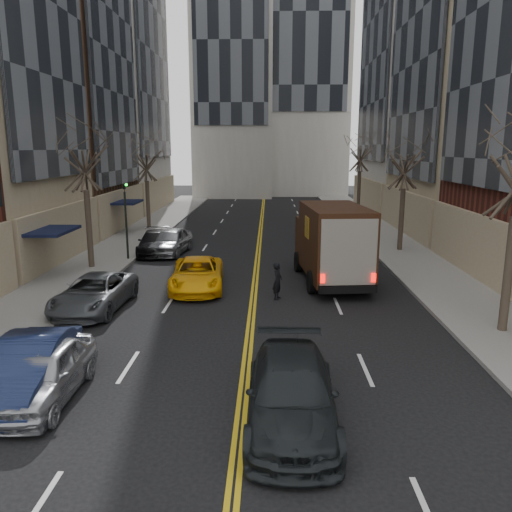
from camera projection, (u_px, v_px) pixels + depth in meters
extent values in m
cube|color=slate|center=(125.00, 243.00, 33.47)|extent=(4.00, 66.00, 0.15)
cube|color=slate|center=(395.00, 244.00, 33.01)|extent=(4.00, 66.00, 0.15)
cube|color=#4C301E|center=(52.00, 70.00, 36.95)|extent=(9.00, 12.00, 24.00)
cube|color=black|center=(113.00, 52.00, 36.58)|extent=(0.20, 10.56, 19.20)
cube|color=#B7B2A8|center=(95.00, 26.00, 48.88)|extent=(11.00, 15.00, 36.00)
cube|color=black|center=(152.00, 6.00, 48.36)|extent=(0.20, 13.20, 28.80)
cube|color=black|center=(50.00, 231.00, 24.21)|extent=(2.00, 3.00, 0.15)
cube|color=black|center=(34.00, 252.00, 24.46)|extent=(0.20, 3.00, 2.50)
cube|color=black|center=(125.00, 202.00, 36.91)|extent=(2.00, 3.00, 0.15)
cube|color=black|center=(114.00, 216.00, 37.15)|extent=(0.20, 3.00, 2.50)
cube|color=tan|center=(490.00, 35.00, 34.75)|extent=(10.00, 14.00, 28.00)
cube|color=black|center=(417.00, 14.00, 34.58)|extent=(0.20, 12.32, 22.40)
cube|color=#B7B2A8|center=(439.00, 35.00, 48.25)|extent=(12.00, 15.00, 34.00)
cube|color=black|center=(376.00, 17.00, 48.04)|extent=(0.20, 13.20, 27.20)
cylinder|color=#382D23|center=(89.00, 229.00, 26.18)|extent=(0.30, 0.30, 4.05)
cylinder|color=#382D23|center=(148.00, 205.00, 38.92)|extent=(0.30, 0.30, 3.69)
cylinder|color=#382D23|center=(508.00, 275.00, 16.95)|extent=(0.30, 0.30, 3.96)
cylinder|color=#382D23|center=(401.00, 219.00, 30.65)|extent=(0.30, 0.30, 3.78)
cylinder|color=#382D23|center=(359.00, 194.00, 45.26)|extent=(0.30, 0.30, 4.14)
cylinder|color=black|center=(126.00, 226.00, 28.12)|extent=(0.12, 0.12, 3.80)
imported|color=black|center=(124.00, 184.00, 27.62)|extent=(0.15, 0.18, 0.90)
sphere|color=#0CE526|center=(126.00, 185.00, 27.53)|extent=(0.14, 0.14, 0.14)
cube|color=black|center=(331.00, 270.00, 23.96)|extent=(2.97, 7.03, 0.32)
cube|color=black|center=(321.00, 239.00, 26.19)|extent=(2.67, 2.04, 2.25)
cube|color=black|center=(335.00, 241.00, 23.06)|extent=(3.04, 5.46, 3.21)
cube|color=black|center=(348.00, 289.00, 20.75)|extent=(2.47, 0.42, 0.32)
cube|color=red|center=(323.00, 279.00, 20.56)|extent=(0.20, 0.08, 0.37)
cube|color=red|center=(374.00, 278.00, 20.70)|extent=(0.20, 0.08, 0.37)
cube|color=gold|center=(307.00, 227.00, 22.89)|extent=(0.13, 0.96, 0.96)
cube|color=gold|center=(363.00, 227.00, 23.06)|extent=(0.13, 0.96, 0.96)
cylinder|color=black|center=(298.00, 262.00, 26.09)|extent=(0.39, 1.05, 1.03)
cylinder|color=black|center=(345.00, 261.00, 26.25)|extent=(0.39, 1.05, 1.03)
cylinder|color=black|center=(311.00, 282.00, 22.13)|extent=(0.39, 1.05, 1.03)
cylinder|color=black|center=(367.00, 281.00, 22.29)|extent=(0.39, 1.05, 1.03)
imported|color=black|center=(291.00, 393.00, 11.66)|extent=(2.16, 5.16, 1.49)
cube|color=black|center=(291.00, 356.00, 12.26)|extent=(0.13, 0.04, 0.09)
cube|color=blue|center=(291.00, 356.00, 12.23)|extent=(0.10, 0.01, 0.06)
imported|color=#FFB50A|center=(197.00, 274.00, 22.80)|extent=(2.70, 5.16, 1.39)
imported|color=black|center=(278.00, 281.00, 21.25)|extent=(0.54, 0.67, 1.59)
imported|color=#ABAEB3|center=(44.00, 373.00, 12.77)|extent=(1.73, 4.21, 1.43)
imported|color=#131C3C|center=(29.00, 368.00, 13.00)|extent=(2.00, 4.66, 1.49)
imported|color=#4C4F53|center=(94.00, 293.00, 19.87)|extent=(2.55, 5.07, 1.38)
imported|color=black|center=(155.00, 242.00, 30.45)|extent=(2.49, 4.92, 1.37)
imported|color=#94979B|center=(171.00, 241.00, 30.35)|extent=(2.34, 4.76, 1.56)
imported|color=#46494D|center=(349.00, 253.00, 27.71)|extent=(1.72, 3.99, 1.28)
imported|color=#95979C|center=(346.00, 227.00, 36.34)|extent=(2.42, 5.06, 1.39)
imported|color=black|center=(335.00, 217.00, 40.67)|extent=(2.71, 5.67, 1.60)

